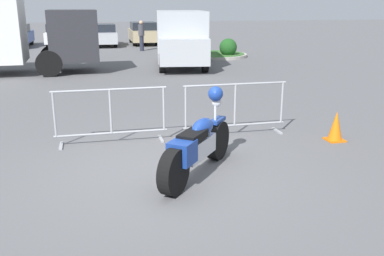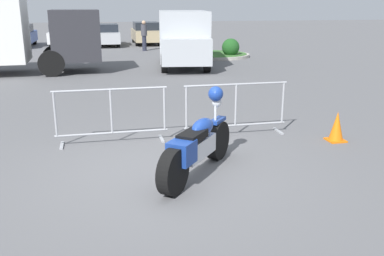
{
  "view_description": "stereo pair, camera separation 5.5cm",
  "coord_description": "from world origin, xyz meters",
  "px_view_note": "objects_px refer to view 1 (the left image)",
  "views": [
    {
      "loc": [
        -1.01,
        -6.33,
        2.59
      ],
      "look_at": [
        0.48,
        0.18,
        0.65
      ],
      "focal_mm": 40.0,
      "sensor_mm": 36.0,
      "label": 1
    },
    {
      "loc": [
        -0.95,
        -6.34,
        2.59
      ],
      "look_at": [
        0.48,
        0.18,
        0.65
      ],
      "focal_mm": 40.0,
      "sensor_mm": 36.0,
      "label": 2
    }
  ],
  "objects_px": {
    "parked_car_tan": "(143,33)",
    "parked_car_silver": "(103,35)",
    "traffic_cone": "(336,126)",
    "parked_car_blue": "(16,35)",
    "motorcycle": "(198,145)",
    "delivery_van": "(181,37)",
    "crowd_barrier_near": "(111,115)",
    "parked_car_white": "(60,35)",
    "pedestrian": "(141,34)",
    "crowd_barrier_far": "(235,108)"
  },
  "relations": [
    {
      "from": "crowd_barrier_near",
      "to": "parked_car_white",
      "type": "height_order",
      "value": "parked_car_white"
    },
    {
      "from": "traffic_cone",
      "to": "parked_car_white",
      "type": "bearing_deg",
      "value": 106.58
    },
    {
      "from": "parked_car_white",
      "to": "motorcycle",
      "type": "bearing_deg",
      "value": -171.04
    },
    {
      "from": "parked_car_blue",
      "to": "traffic_cone",
      "type": "distance_m",
      "value": 23.65
    },
    {
      "from": "parked_car_tan",
      "to": "pedestrian",
      "type": "distance_m",
      "value": 4.31
    },
    {
      "from": "crowd_barrier_near",
      "to": "parked_car_silver",
      "type": "distance_m",
      "value": 20.41
    },
    {
      "from": "motorcycle",
      "to": "parked_car_tan",
      "type": "height_order",
      "value": "parked_car_tan"
    },
    {
      "from": "crowd_barrier_far",
      "to": "pedestrian",
      "type": "xyz_separation_m",
      "value": [
        -0.01,
        16.79,
        0.37
      ]
    },
    {
      "from": "parked_car_white",
      "to": "parked_car_tan",
      "type": "bearing_deg",
      "value": -90.3
    },
    {
      "from": "motorcycle",
      "to": "crowd_barrier_far",
      "type": "distance_m",
      "value": 2.28
    },
    {
      "from": "parked_car_tan",
      "to": "parked_car_silver",
      "type": "bearing_deg",
      "value": 104.01
    },
    {
      "from": "parked_car_tan",
      "to": "traffic_cone",
      "type": "relative_size",
      "value": 7.21
    },
    {
      "from": "parked_car_white",
      "to": "pedestrian",
      "type": "bearing_deg",
      "value": -132.18
    },
    {
      "from": "parked_car_blue",
      "to": "parked_car_tan",
      "type": "xyz_separation_m",
      "value": [
        7.98,
        0.08,
        0.03
      ]
    },
    {
      "from": "crowd_barrier_near",
      "to": "parked_car_silver",
      "type": "bearing_deg",
      "value": 88.83
    },
    {
      "from": "delivery_van",
      "to": "traffic_cone",
      "type": "bearing_deg",
      "value": 12.54
    },
    {
      "from": "parked_car_silver",
      "to": "traffic_cone",
      "type": "distance_m",
      "value": 21.58
    },
    {
      "from": "traffic_cone",
      "to": "parked_car_blue",
      "type": "bearing_deg",
      "value": 112.87
    },
    {
      "from": "delivery_van",
      "to": "parked_car_white",
      "type": "distance_m",
      "value": 12.3
    },
    {
      "from": "crowd_barrier_far",
      "to": "parked_car_blue",
      "type": "bearing_deg",
      "value": 109.4
    },
    {
      "from": "delivery_van",
      "to": "parked_car_blue",
      "type": "bearing_deg",
      "value": -134.14
    },
    {
      "from": "parked_car_blue",
      "to": "parked_car_silver",
      "type": "bearing_deg",
      "value": -95.67
    },
    {
      "from": "parked_car_silver",
      "to": "crowd_barrier_far",
      "type": "bearing_deg",
      "value": -173.86
    },
    {
      "from": "crowd_barrier_near",
      "to": "pedestrian",
      "type": "xyz_separation_m",
      "value": [
        2.47,
        16.79,
        0.37
      ]
    },
    {
      "from": "crowd_barrier_near",
      "to": "traffic_cone",
      "type": "bearing_deg",
      "value": -10.84
    },
    {
      "from": "parked_car_silver",
      "to": "traffic_cone",
      "type": "height_order",
      "value": "parked_car_silver"
    },
    {
      "from": "parked_car_blue",
      "to": "traffic_cone",
      "type": "xyz_separation_m",
      "value": [
        9.19,
        -21.79,
        -0.41
      ]
    },
    {
      "from": "parked_car_blue",
      "to": "pedestrian",
      "type": "height_order",
      "value": "pedestrian"
    },
    {
      "from": "delivery_van",
      "to": "parked_car_blue",
      "type": "xyz_separation_m",
      "value": [
        -8.33,
        10.75,
        -0.55
      ]
    },
    {
      "from": "parked_car_tan",
      "to": "pedestrian",
      "type": "xyz_separation_m",
      "value": [
        -0.6,
        -4.27,
        0.19
      ]
    },
    {
      "from": "crowd_barrier_near",
      "to": "delivery_van",
      "type": "xyz_separation_m",
      "value": [
        3.43,
        10.22,
        0.69
      ]
    },
    {
      "from": "motorcycle",
      "to": "traffic_cone",
      "type": "relative_size",
      "value": 3.24
    },
    {
      "from": "motorcycle",
      "to": "parked_car_silver",
      "type": "bearing_deg",
      "value": 40.29
    },
    {
      "from": "pedestrian",
      "to": "crowd_barrier_near",
      "type": "bearing_deg",
      "value": -135.46
    },
    {
      "from": "parked_car_blue",
      "to": "parked_car_tan",
      "type": "distance_m",
      "value": 7.98
    },
    {
      "from": "traffic_cone",
      "to": "crowd_barrier_far",
      "type": "bearing_deg",
      "value": 155.53
    },
    {
      "from": "parked_car_blue",
      "to": "parked_car_silver",
      "type": "distance_m",
      "value": 5.35
    },
    {
      "from": "motorcycle",
      "to": "parked_car_tan",
      "type": "xyz_separation_m",
      "value": [
        1.83,
        22.97,
        0.24
      ]
    },
    {
      "from": "crowd_barrier_near",
      "to": "parked_car_white",
      "type": "xyz_separation_m",
      "value": [
        -2.24,
        21.12,
        0.15
      ]
    },
    {
      "from": "motorcycle",
      "to": "parked_car_silver",
      "type": "distance_m",
      "value": 22.34
    },
    {
      "from": "crowd_barrier_far",
      "to": "crowd_barrier_near",
      "type": "bearing_deg",
      "value": 180.0
    },
    {
      "from": "parked_car_silver",
      "to": "traffic_cone",
      "type": "bearing_deg",
      "value": -169.31
    },
    {
      "from": "delivery_van",
      "to": "crowd_barrier_near",
      "type": "bearing_deg",
      "value": -10.47
    },
    {
      "from": "crowd_barrier_near",
      "to": "delivery_van",
      "type": "relative_size",
      "value": 0.41
    },
    {
      "from": "traffic_cone",
      "to": "delivery_van",
      "type": "bearing_deg",
      "value": 94.45
    },
    {
      "from": "delivery_van",
      "to": "parked_car_white",
      "type": "xyz_separation_m",
      "value": [
        -5.67,
        10.9,
        -0.54
      ]
    },
    {
      "from": "motorcycle",
      "to": "pedestrian",
      "type": "bearing_deg",
      "value": 34.41
    },
    {
      "from": "motorcycle",
      "to": "parked_car_tan",
      "type": "distance_m",
      "value": 23.04
    },
    {
      "from": "crowd_barrier_near",
      "to": "parked_car_tan",
      "type": "height_order",
      "value": "parked_car_tan"
    },
    {
      "from": "parked_car_blue",
      "to": "parked_car_white",
      "type": "xyz_separation_m",
      "value": [
        2.66,
        0.15,
        0.01
      ]
    }
  ]
}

